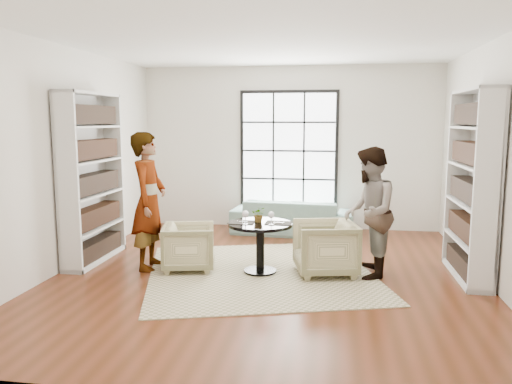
% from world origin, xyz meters
% --- Properties ---
extents(ground, '(6.00, 6.00, 0.00)m').
position_xyz_m(ground, '(0.00, 0.00, 0.00)').
color(ground, '#5D2916').
extents(room_shell, '(6.00, 6.01, 6.00)m').
position_xyz_m(room_shell, '(0.00, 0.54, 1.26)').
color(room_shell, silver).
rests_on(room_shell, ground).
extents(rug, '(3.58, 3.58, 0.01)m').
position_xyz_m(rug, '(-0.10, 0.06, 0.01)').
color(rug, '#C1B091').
rests_on(rug, ground).
extents(pedestal_table, '(0.85, 0.85, 0.68)m').
position_xyz_m(pedestal_table, '(-0.11, 0.06, 0.49)').
color(pedestal_table, black).
rests_on(pedestal_table, ground).
extents(sofa, '(2.18, 1.00, 0.62)m').
position_xyz_m(sofa, '(0.12, 2.45, 0.31)').
color(sofa, gray).
rests_on(sofa, ground).
extents(armchair_left, '(0.83, 0.81, 0.63)m').
position_xyz_m(armchair_left, '(-1.08, 0.06, 0.31)').
color(armchair_left, tan).
rests_on(armchair_left, ground).
extents(armchair_right, '(0.93, 0.91, 0.71)m').
position_xyz_m(armchair_right, '(0.74, 0.13, 0.35)').
color(armchair_right, tan).
rests_on(armchair_right, ground).
extents(person_left, '(0.47, 0.69, 1.86)m').
position_xyz_m(person_left, '(-1.63, 0.06, 0.93)').
color(person_left, gray).
rests_on(person_left, ground).
extents(person_right, '(0.70, 0.87, 1.68)m').
position_xyz_m(person_right, '(1.29, 0.13, 0.84)').
color(person_right, gray).
rests_on(person_right, ground).
extents(placemat_left, '(0.35, 0.27, 0.01)m').
position_xyz_m(placemat_left, '(-0.35, 0.04, 0.68)').
color(placemat_left, black).
rests_on(placemat_left, pedestal_table).
extents(placemat_right, '(0.35, 0.27, 0.01)m').
position_xyz_m(placemat_right, '(0.13, 0.07, 0.68)').
color(placemat_right, black).
rests_on(placemat_right, pedestal_table).
extents(cutlery_left, '(0.15, 0.22, 0.01)m').
position_xyz_m(cutlery_left, '(-0.35, 0.04, 0.69)').
color(cutlery_left, silver).
rests_on(cutlery_left, placemat_left).
extents(cutlery_right, '(0.15, 0.22, 0.01)m').
position_xyz_m(cutlery_right, '(0.13, 0.07, 0.69)').
color(cutlery_right, silver).
rests_on(cutlery_right, placemat_right).
extents(wine_glass_left, '(0.08, 0.08, 0.19)m').
position_xyz_m(wine_glass_left, '(-0.28, -0.07, 0.81)').
color(wine_glass_left, silver).
rests_on(wine_glass_left, pedestal_table).
extents(wine_glass_right, '(0.08, 0.08, 0.18)m').
position_xyz_m(wine_glass_right, '(0.05, -0.05, 0.80)').
color(wine_glass_right, silver).
rests_on(wine_glass_right, pedestal_table).
extents(flower_centerpiece, '(0.20, 0.18, 0.21)m').
position_xyz_m(flower_centerpiece, '(-0.13, 0.10, 0.78)').
color(flower_centerpiece, gray).
rests_on(flower_centerpiece, pedestal_table).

